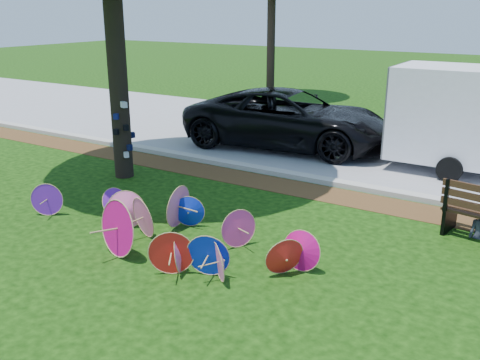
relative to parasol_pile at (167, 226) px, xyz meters
The scene contains 7 objects.
ground 0.67m from the parasol_pile, 83.44° to the right, with size 90.00×90.00×0.00m, color black.
mulch_strip 3.96m from the parasol_pile, 89.07° to the left, with size 90.00×1.00×0.01m, color #472D16.
curb 4.65m from the parasol_pile, 89.21° to the left, with size 90.00×0.30×0.12m, color #B7B5AD.
street 8.80m from the parasol_pile, 89.58° to the left, with size 90.00×8.00×0.01m, color gray.
parasol_pile is the anchor object (origin of this frame).
black_van 7.39m from the parasol_pile, 100.87° to the left, with size 2.76×5.98×1.66m, color black.
cargo_trailer 8.12m from the parasol_pile, 65.73° to the left, with size 3.23×2.05×2.86m, color white.
Camera 1 is at (5.43, -5.89, 3.91)m, focal length 40.00 mm.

